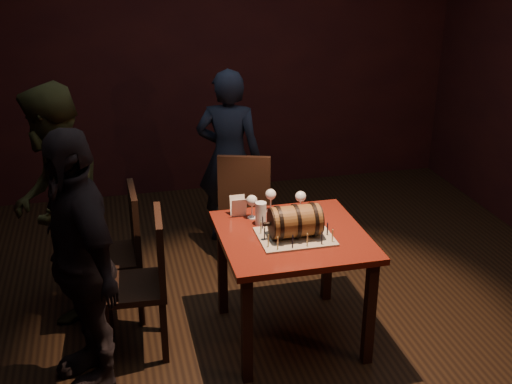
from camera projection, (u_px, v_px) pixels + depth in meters
room_shell at (271, 125)px, 3.88m from camera, size 5.04×5.04×2.80m
pub_table at (292, 249)px, 4.02m from camera, size 0.90×0.90×0.75m
cake_board at (295, 237)px, 3.93m from camera, size 0.45×0.35×0.01m
barrel_cake at (295, 221)px, 3.89m from camera, size 0.36×0.21×0.21m
birthday_candles at (295, 230)px, 3.91m from camera, size 0.40×0.30×0.09m
wine_glass_left at (252, 202)px, 4.14m from camera, size 0.07×0.07×0.16m
wine_glass_mid at (271, 195)px, 4.24m from camera, size 0.07×0.07×0.16m
wine_glass_right at (301, 198)px, 4.20m from camera, size 0.07×0.07×0.16m
pint_of_ale at (261, 214)px, 4.07m from camera, size 0.07×0.07×0.15m
menu_card at (238, 207)px, 4.20m from camera, size 0.10×0.05×0.13m
chair_back at (245, 201)px, 5.01m from camera, size 0.50×0.50×0.93m
chair_left_rear at (121, 247)px, 4.31m from camera, size 0.41×0.41×0.93m
chair_left_front at (145, 276)px, 3.94m from camera, size 0.42×0.42×0.93m
person_back at (229, 158)px, 5.30m from camera, size 0.63×0.52×1.48m
person_left_rear at (56, 205)px, 4.25m from camera, size 0.68×0.83×1.61m
person_left_front at (80, 261)px, 3.58m from camera, size 0.68×0.99×1.57m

